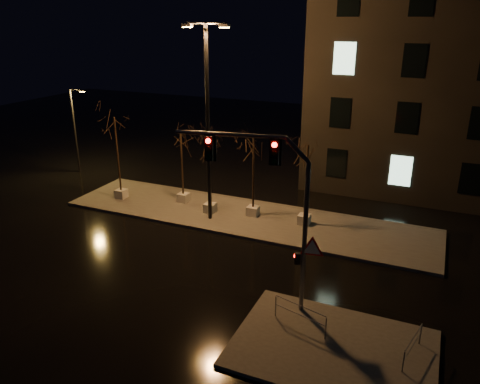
% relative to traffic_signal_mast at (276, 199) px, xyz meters
% --- Properties ---
extents(ground, '(90.00, 90.00, 0.00)m').
position_rel_traffic_signal_mast_xyz_m(ground, '(-4.67, 1.94, -4.79)').
color(ground, black).
rests_on(ground, ground).
extents(median, '(22.00, 5.00, 0.15)m').
position_rel_traffic_signal_mast_xyz_m(median, '(-4.67, 7.94, -4.71)').
color(median, '#494741').
rests_on(median, ground).
extents(sidewalk_corner, '(7.00, 5.00, 0.15)m').
position_rel_traffic_signal_mast_xyz_m(sidewalk_corner, '(2.83, -1.56, -4.71)').
color(sidewalk_corner, '#494741').
rests_on(sidewalk_corner, ground).
extents(tree_0, '(1.80, 1.80, 5.41)m').
position_rel_traffic_signal_mast_xyz_m(tree_0, '(-13.11, 7.48, -0.53)').
color(tree_0, '#B6B4AA').
rests_on(tree_0, median).
extents(tree_1, '(1.80, 1.80, 4.57)m').
position_rel_traffic_signal_mast_xyz_m(tree_1, '(-9.08, 8.48, -1.17)').
color(tree_1, '#B6B4AA').
rests_on(tree_1, median).
extents(tree_2, '(1.80, 1.80, 4.39)m').
position_rel_traffic_signal_mast_xyz_m(tree_2, '(-6.75, 7.62, -1.30)').
color(tree_2, '#B6B4AA').
rests_on(tree_2, median).
extents(tree_3, '(1.80, 1.80, 5.05)m').
position_rel_traffic_signal_mast_xyz_m(tree_3, '(-4.22, 8.24, -0.80)').
color(tree_3, '#B6B4AA').
rests_on(tree_3, median).
extents(tree_4, '(1.80, 1.80, 4.73)m').
position_rel_traffic_signal_mast_xyz_m(tree_4, '(-1.10, 8.25, -1.05)').
color(tree_4, '#B6B4AA').
rests_on(tree_4, median).
extents(traffic_signal_mast, '(5.71, 1.09, 7.06)m').
position_rel_traffic_signal_mast_xyz_m(traffic_signal_mast, '(0.00, 0.00, 0.00)').
color(traffic_signal_mast, '#585B60').
rests_on(traffic_signal_mast, sidewalk_corner).
extents(streetlight_main, '(2.68, 0.36, 10.75)m').
position_rel_traffic_signal_mast_xyz_m(streetlight_main, '(-6.34, 6.84, 1.57)').
color(streetlight_main, black).
rests_on(streetlight_main, median).
extents(streetlight_far, '(1.22, 0.46, 6.29)m').
position_rel_traffic_signal_mast_xyz_m(streetlight_far, '(-19.64, 11.06, -1.33)').
color(streetlight_far, black).
rests_on(streetlight_far, ground).
extents(guard_rail_a, '(2.16, 0.64, 0.97)m').
position_rel_traffic_signal_mast_xyz_m(guard_rail_a, '(1.41, -0.95, -4.00)').
color(guard_rail_a, '#585B60').
rests_on(guard_rail_a, sidewalk_corner).
extents(guard_rail_b, '(0.46, 1.78, 0.86)m').
position_rel_traffic_signal_mast_xyz_m(guard_rail_b, '(5.42, -1.02, -4.08)').
color(guard_rail_b, '#585B60').
rests_on(guard_rail_b, sidewalk_corner).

